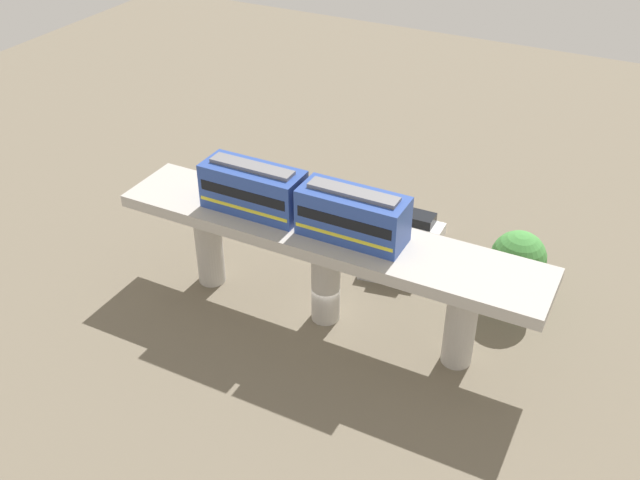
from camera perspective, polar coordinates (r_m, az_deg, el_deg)
The scene contains 7 objects.
ground_plane at distance 49.13m, azimuth 0.44°, elevation -6.05°, with size 120.00×120.00×0.00m, color #706654.
viaduct at distance 45.87m, azimuth 0.46°, elevation -0.93°, with size 5.20×28.00×7.03m.
train at distance 44.78m, azimuth -1.46°, elevation 3.02°, with size 2.64×13.55×3.24m.
parked_car_blue at distance 58.22m, azimuth 1.14°, elevation 1.97°, with size 1.93×4.25×1.76m.
parked_car_white at distance 57.43m, azimuth 7.65°, elevation 1.14°, with size 1.88×4.24×1.76m.
parked_car_silver at distance 52.35m, azimuth 5.44°, elevation -2.31°, with size 2.47×4.44×1.76m.
tree_near_viaduct at distance 49.82m, azimuth 15.26°, elevation -1.38°, with size 3.69×3.69×5.61m.
Camera 1 is at (33.64, 16.84, 31.60)m, focal length 40.87 mm.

